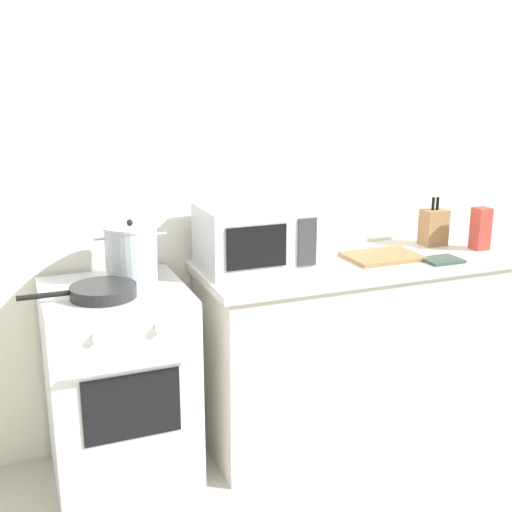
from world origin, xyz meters
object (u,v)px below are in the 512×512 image
Objects in this scene: pasta_box at (481,229)px; oven_mitt at (442,260)px; stock_pot at (131,253)px; knife_block at (434,227)px; stove at (120,388)px; microwave at (254,237)px; cutting_board at (382,256)px; frying_pan at (102,291)px.

oven_mitt is at bearing -158.58° from pasta_box.
pasta_box is (1.80, -0.12, -0.01)m from stock_pot.
stock_pot is 1.23× the size of knife_block.
pasta_box reaches higher than stove.
microwave is at bearing -1.43° from stock_pot.
pasta_box reaches higher than oven_mitt.
stock_pot is at bearing 175.69° from cutting_board.
microwave is 2.78× the size of oven_mitt.
knife_block is (1.63, 0.05, -0.03)m from stock_pot.
cutting_board is at bearing 176.99° from pasta_box.
knife_block is at bearing 19.12° from cutting_board.
stove is at bearing -173.29° from microwave.
cutting_board is 1.64× the size of pasta_box.
stock_pot is 0.68× the size of frying_pan.
knife_block is (1.06, 0.06, -0.05)m from microwave.
stove is 1.84× the size of microwave.
knife_block is (1.79, 0.23, 0.07)m from frying_pan.
stock_pot is 0.63× the size of microwave.
frying_pan is (-0.06, -0.09, 0.48)m from stove.
cutting_board is at bearing -160.88° from knife_block.
microwave is at bearing 173.19° from cutting_board.
frying_pan is 1.81m from knife_block.
pasta_box is at bearing -45.55° from knife_block.
oven_mitt is at bearing -14.93° from microwave.
frying_pan is at bearing -176.32° from cutting_board.
pasta_box is (1.22, -0.11, -0.04)m from microwave.
frying_pan is 1.39m from cutting_board.
knife_block reaches higher than stove.
microwave is 0.67m from cutting_board.
oven_mitt is (1.57, -0.16, 0.47)m from stove.
knife_block is at bearing 3.36° from microwave.
stock_pot is at bearing 176.11° from pasta_box.
pasta_box is (1.90, -0.03, 0.57)m from stove.
cutting_board is at bearing -4.31° from stock_pot.
cutting_board reaches higher than stove.
stove is 2.56× the size of cutting_board.
frying_pan is 1.30× the size of cutting_board.
stock_pot is 1.23m from cutting_board.
cutting_board is (1.33, 0.00, 0.47)m from stove.
knife_block is 0.35m from oven_mitt.
stock_pot reaches higher than oven_mitt.
microwave is 2.27× the size of pasta_box.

